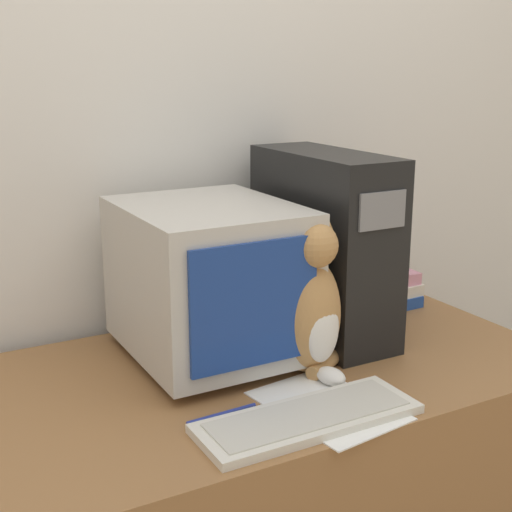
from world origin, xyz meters
TOP-DOWN VIEW (x-y plane):
  - wall_back at (0.00, 0.82)m, footprint 7.00×0.05m
  - desk at (0.00, 0.38)m, footprint 1.48×0.75m
  - crt_monitor at (-0.03, 0.49)m, footprint 0.37×0.45m
  - computer_tower at (0.30, 0.50)m, footprint 0.18×0.45m
  - keyboard at (0.00, 0.10)m, footprint 0.45×0.16m
  - cat at (0.13, 0.30)m, footprint 0.26×0.22m
  - book_stack at (0.60, 0.60)m, footprint 0.14×0.18m
  - pen at (-0.14, 0.21)m, footprint 0.15×0.01m
  - paper_sheet at (0.07, 0.14)m, footprint 0.25×0.32m

SIDE VIEW (x-z plane):
  - desk at x=0.00m, z-range 0.00..0.74m
  - paper_sheet at x=0.07m, z-range 0.74..0.74m
  - pen at x=-0.14m, z-range 0.74..0.75m
  - keyboard at x=0.00m, z-range 0.74..0.76m
  - book_stack at x=0.60m, z-range 0.74..0.84m
  - cat at x=0.13m, z-range 0.71..1.07m
  - crt_monitor at x=-0.03m, z-range 0.75..1.11m
  - computer_tower at x=0.30m, z-range 0.74..1.21m
  - wall_back at x=0.00m, z-range 0.00..2.50m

